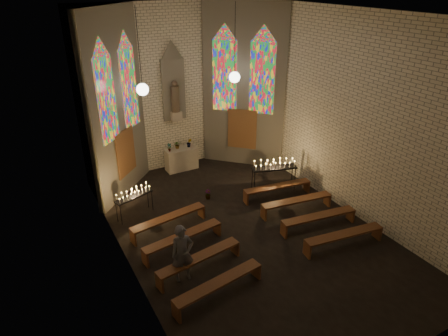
{
  "coord_description": "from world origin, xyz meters",
  "views": [
    {
      "loc": [
        -6.12,
        -9.54,
        7.97
      ],
      "look_at": [
        0.01,
        1.55,
        1.72
      ],
      "focal_mm": 32.0,
      "sensor_mm": 36.0,
      "label": 1
    }
  ],
  "objects": [
    {
      "name": "floor",
      "position": [
        0.0,
        0.0,
        0.0
      ],
      "size": [
        12.0,
        12.0,
        0.0
      ],
      "primitive_type": "plane",
      "color": "black",
      "rests_on": "ground"
    },
    {
      "name": "room",
      "position": [
        -0.0,
        3.37,
        3.72
      ],
      "size": [
        8.22,
        12.43,
        7.0
      ],
      "color": "#F0E6C9",
      "rests_on": "ground"
    },
    {
      "name": "altar",
      "position": [
        0.0,
        5.45,
        0.5
      ],
      "size": [
        1.4,
        0.6,
        1.0
      ],
      "primitive_type": "cube",
      "color": "beige",
      "rests_on": "ground"
    },
    {
      "name": "flower_vase_left",
      "position": [
        -0.55,
        5.4,
        1.19
      ],
      "size": [
        0.22,
        0.17,
        0.37
      ],
      "primitive_type": "imported",
      "rotation": [
        0.0,
        0.0,
        0.18
      ],
      "color": "#4C723F",
      "rests_on": "altar"
    },
    {
      "name": "flower_vase_center",
      "position": [
        -0.12,
        5.53,
        1.17
      ],
      "size": [
        0.37,
        0.34,
        0.34
      ],
      "primitive_type": "imported",
      "rotation": [
        0.0,
        0.0,
        -0.3
      ],
      "color": "#4C723F",
      "rests_on": "altar"
    },
    {
      "name": "flower_vase_right",
      "position": [
        0.4,
        5.42,
        1.21
      ],
      "size": [
        0.28,
        0.26,
        0.41
      ],
      "primitive_type": "imported",
      "rotation": [
        0.0,
        0.0,
        -0.39
      ],
      "color": "#4C723F",
      "rests_on": "altar"
    },
    {
      "name": "aisle_flower_pot",
      "position": [
        -0.16,
        2.54,
        0.19
      ],
      "size": [
        0.23,
        0.23,
        0.38
      ],
      "primitive_type": "imported",
      "rotation": [
        0.0,
        0.0,
        -0.1
      ],
      "color": "#4C723F",
      "rests_on": "ground"
    },
    {
      "name": "votive_stand_left",
      "position": [
        -3.0,
        2.72,
        0.9
      ],
      "size": [
        1.47,
        0.75,
        1.05
      ],
      "rotation": [
        0.0,
        0.0,
        0.3
      ],
      "color": "black",
      "rests_on": "ground"
    },
    {
      "name": "votive_stand_right",
      "position": [
        2.43,
        1.83,
        1.13
      ],
      "size": [
        1.84,
        0.93,
        1.31
      ],
      "rotation": [
        0.0,
        0.0,
        -0.3
      ],
      "color": "black",
      "rests_on": "ground"
    },
    {
      "name": "pew_left_0",
      "position": [
        -2.27,
        1.33,
        0.43
      ],
      "size": [
        2.76,
        0.77,
        0.52
      ],
      "rotation": [
        0.0,
        0.0,
        0.14
      ],
      "color": "#572F18",
      "rests_on": "ground"
    },
    {
      "name": "pew_right_0",
      "position": [
        2.27,
        1.33,
        0.43
      ],
      "size": [
        2.76,
        0.77,
        0.52
      ],
      "rotation": [
        0.0,
        0.0,
        -0.14
      ],
      "color": "#572F18",
      "rests_on": "ground"
    },
    {
      "name": "pew_left_1",
      "position": [
        -2.27,
        0.13,
        0.43
      ],
      "size": [
        2.76,
        0.77,
        0.52
      ],
      "rotation": [
        0.0,
        0.0,
        0.14
      ],
      "color": "#572F18",
      "rests_on": "ground"
    },
    {
      "name": "pew_right_1",
      "position": [
        2.27,
        0.13,
        0.43
      ],
      "size": [
        2.76,
        0.77,
        0.52
      ],
      "rotation": [
        0.0,
        0.0,
        -0.14
      ],
      "color": "#572F18",
      "rests_on": "ground"
    },
    {
      "name": "pew_left_2",
      "position": [
        -2.27,
        -1.07,
        0.43
      ],
      "size": [
        2.76,
        0.77,
        0.52
      ],
      "rotation": [
        0.0,
        0.0,
        0.14
      ],
      "color": "#572F18",
      "rests_on": "ground"
    },
    {
      "name": "pew_right_2",
      "position": [
        2.27,
        -1.07,
        0.43
      ],
      "size": [
        2.76,
        0.77,
        0.52
      ],
      "rotation": [
        0.0,
        0.0,
        -0.14
      ],
      "color": "#572F18",
      "rests_on": "ground"
    },
    {
      "name": "pew_left_3",
      "position": [
        -2.27,
        -2.27,
        0.43
      ],
      "size": [
        2.76,
        0.77,
        0.52
      ],
      "rotation": [
        0.0,
        0.0,
        0.14
      ],
      "color": "#572F18",
      "rests_on": "ground"
    },
    {
      "name": "pew_right_3",
      "position": [
        2.27,
        -2.27,
        0.43
      ],
      "size": [
        2.76,
        0.77,
        0.52
      ],
      "rotation": [
        0.0,
        0.0,
        -0.14
      ],
      "color": "#572F18",
      "rests_on": "ground"
    },
    {
      "name": "visitor",
      "position": [
        -2.81,
        -1.14,
        0.89
      ],
      "size": [
        0.69,
        0.5,
        1.77
      ],
      "primitive_type": "imported",
      "rotation": [
        0.0,
        0.0,
        -0.12
      ],
      "color": "#4F4F59",
      "rests_on": "ground"
    }
  ]
}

